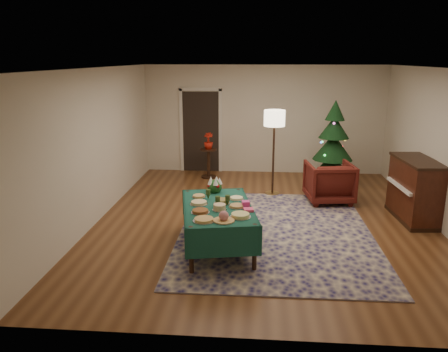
# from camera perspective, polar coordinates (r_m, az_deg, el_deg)

# --- Properties ---
(room_shell) EXTENTS (7.00, 7.00, 7.00)m
(room_shell) POSITION_cam_1_polar(r_m,az_deg,el_deg) (7.66, 5.45, 3.71)
(room_shell) COLOR #593319
(room_shell) RESTS_ON ground
(doorway) EXTENTS (1.08, 0.04, 2.16)m
(doorway) POSITION_cam_1_polar(r_m,az_deg,el_deg) (11.22, -3.04, 6.13)
(doorway) COLOR black
(doorway) RESTS_ON ground
(rug) EXTENTS (3.21, 4.21, 0.02)m
(rug) POSITION_cam_1_polar(r_m,az_deg,el_deg) (7.51, 6.71, -7.25)
(rug) COLOR #171347
(rug) RESTS_ON ground
(buffet_table) EXTENTS (1.35, 1.94, 0.69)m
(buffet_table) POSITION_cam_1_polar(r_m,az_deg,el_deg) (6.69, -0.83, -5.02)
(buffet_table) COLOR black
(buffet_table) RESTS_ON ground
(platter_0) EXTENTS (0.31, 0.31, 0.04)m
(platter_0) POSITION_cam_1_polar(r_m,az_deg,el_deg) (6.03, -2.64, -5.73)
(platter_0) COLOR silver
(platter_0) RESTS_ON buffet_table
(platter_1) EXTENTS (0.31, 0.31, 0.15)m
(platter_1) POSITION_cam_1_polar(r_m,az_deg,el_deg) (6.01, -0.03, -5.41)
(platter_1) COLOR silver
(platter_1) RESTS_ON buffet_table
(platter_2) EXTENTS (0.30, 0.30, 0.06)m
(platter_2) POSITION_cam_1_polar(r_m,az_deg,el_deg) (6.17, 2.14, -5.18)
(platter_2) COLOR silver
(platter_2) RESTS_ON buffet_table
(platter_3) EXTENTS (0.27, 0.27, 0.05)m
(platter_3) POSITION_cam_1_polar(r_m,az_deg,el_deg) (6.35, -3.12, -4.64)
(platter_3) COLOR silver
(platter_3) RESTS_ON buffet_table
(platter_4) EXTENTS (0.21, 0.21, 0.09)m
(platter_4) POSITION_cam_1_polar(r_m,az_deg,el_deg) (6.43, -0.59, -4.13)
(platter_4) COLOR silver
(platter_4) RESTS_ON buffet_table
(platter_5) EXTENTS (0.25, 0.25, 0.04)m
(platter_5) POSITION_cam_1_polar(r_m,az_deg,el_deg) (6.57, 1.69, -3.96)
(platter_5) COLOR silver
(platter_5) RESTS_ON buffet_table
(platter_6) EXTENTS (0.28, 0.28, 0.05)m
(platter_6) POSITION_cam_1_polar(r_m,az_deg,el_deg) (6.71, -3.29, -3.53)
(platter_6) COLOR silver
(platter_6) RESTS_ON buffet_table
(platter_7) EXTENTS (0.25, 0.25, 0.07)m
(platter_7) POSITION_cam_1_polar(r_m,az_deg,el_deg) (6.73, -0.25, -3.35)
(platter_7) COLOR silver
(platter_7) RESTS_ON buffet_table
(platter_8) EXTENTS (0.23, 0.23, 0.04)m
(platter_8) POSITION_cam_1_polar(r_m,az_deg,el_deg) (6.93, 1.65, -2.93)
(platter_8) COLOR silver
(platter_8) RESTS_ON buffet_table
(platter_9) EXTENTS (0.22, 0.22, 0.04)m
(platter_9) POSITION_cam_1_polar(r_m,az_deg,el_deg) (7.04, -3.30, -2.66)
(platter_9) COLOR silver
(platter_9) RESTS_ON buffet_table
(goblet_0) EXTENTS (0.07, 0.07, 0.16)m
(goblet_0) POSITION_cam_1_polar(r_m,az_deg,el_deg) (6.92, -2.08, -2.37)
(goblet_0) COLOR #2D471E
(goblet_0) RESTS_ON buffet_table
(goblet_1) EXTENTS (0.07, 0.07, 0.16)m
(goblet_1) POSITION_cam_1_polar(r_m,az_deg,el_deg) (6.63, 0.47, -3.15)
(goblet_1) COLOR #2D471E
(goblet_1) RESTS_ON buffet_table
(goblet_2) EXTENTS (0.07, 0.07, 0.16)m
(goblet_2) POSITION_cam_1_polar(r_m,az_deg,el_deg) (6.58, -0.84, -3.30)
(goblet_2) COLOR #2D471E
(goblet_2) RESTS_ON buffet_table
(napkin_stack) EXTENTS (0.16, 0.16, 0.04)m
(napkin_stack) POSITION_cam_1_polar(r_m,az_deg,el_deg) (6.43, 3.22, -4.42)
(napkin_stack) COLOR #F84579
(napkin_stack) RESTS_ON buffet_table
(gift_box) EXTENTS (0.13, 0.13, 0.09)m
(gift_box) POSITION_cam_1_polar(r_m,az_deg,el_deg) (6.58, 2.86, -3.68)
(gift_box) COLOR #E64099
(gift_box) RESTS_ON buffet_table
(centerpiece) EXTENTS (0.25, 0.25, 0.29)m
(centerpiece) POSITION_cam_1_polar(r_m,az_deg,el_deg) (7.26, -1.24, -1.22)
(centerpiece) COLOR #1E4C1E
(centerpiece) RESTS_ON buffet_table
(armchair) EXTENTS (0.99, 0.94, 0.92)m
(armchair) POSITION_cam_1_polar(r_m,az_deg,el_deg) (9.11, 13.58, -0.55)
(armchair) COLOR #4F1611
(armchair) RESTS_ON ground
(floor_lamp) EXTENTS (0.44, 0.44, 1.82)m
(floor_lamp) POSITION_cam_1_polar(r_m,az_deg,el_deg) (9.20, 6.59, 6.84)
(floor_lamp) COLOR #A57F3F
(floor_lamp) RESTS_ON ground
(side_table) EXTENTS (0.40, 0.40, 0.72)m
(side_table) POSITION_cam_1_polar(r_m,az_deg,el_deg) (10.71, -2.03, 1.62)
(side_table) COLOR black
(side_table) RESTS_ON ground
(potted_plant) EXTENTS (0.22, 0.40, 0.22)m
(potted_plant) POSITION_cam_1_polar(r_m,az_deg,el_deg) (10.60, -2.05, 4.14)
(potted_plant) COLOR #A8190C
(potted_plant) RESTS_ON side_table
(christmas_tree) EXTENTS (1.17, 1.17, 1.97)m
(christmas_tree) POSITION_cam_1_polar(r_m,az_deg,el_deg) (10.12, 14.03, 3.48)
(christmas_tree) COLOR black
(christmas_tree) RESTS_ON ground
(piano) EXTENTS (0.70, 1.34, 1.13)m
(piano) POSITION_cam_1_polar(r_m,az_deg,el_deg) (8.59, 23.67, -1.75)
(piano) COLOR black
(piano) RESTS_ON ground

